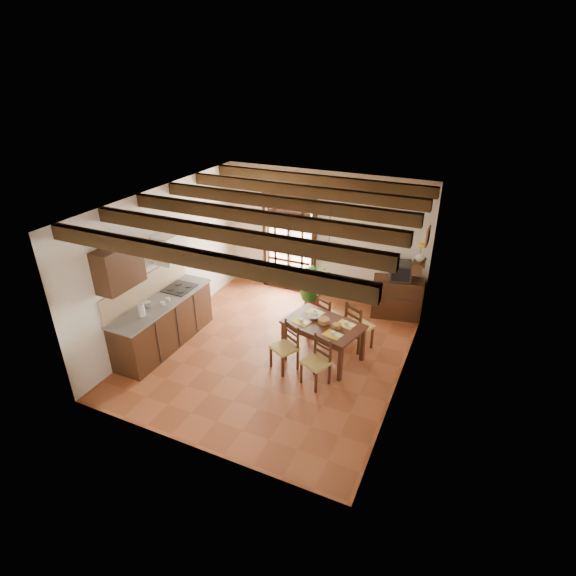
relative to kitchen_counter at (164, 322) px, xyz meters
The scene contains 25 objects.
ground_plane 2.10m from the kitchen_counter, 17.06° to the left, with size 5.00×5.00×0.00m, color brown.
room_shell 2.45m from the kitchen_counter, 17.06° to the left, with size 4.52×5.02×2.81m.
ceiling_beams 3.02m from the kitchen_counter, 17.06° to the left, with size 4.50×4.34×0.20m.
french_door 3.33m from the kitchen_counter, 69.23° to the left, with size 1.26×0.11×2.32m.
kitchen_counter is the anchor object (origin of this frame).
upper_cabinet 1.55m from the kitchen_counter, 99.72° to the right, with size 0.35×0.80×0.70m, color #331D10.
range_hood 1.38m from the kitchen_counter, 99.79° to the left, with size 0.38×0.60×0.54m.
counter_items 0.49m from the kitchen_counter, 89.91° to the left, with size 0.50×1.43×0.25m.
dining_table 2.94m from the kitchen_counter, 16.16° to the left, with size 1.47×1.14×0.71m.
chair_near_left 2.36m from the kitchen_counter, ahead, with size 0.53×0.52×0.86m.
chair_near_right 2.98m from the kitchen_counter, ahead, with size 0.50×0.49×0.85m.
chair_far_left 3.08m from the kitchen_counter, 30.16° to the left, with size 0.52×0.51×0.85m.
chair_far_right 3.58m from the kitchen_counter, 22.80° to the left, with size 0.57×0.56×0.92m.
table_setting 2.94m from the kitchen_counter, 16.16° to the left, with size 0.95×0.64×0.09m.
table_bowl 2.77m from the kitchen_counter, 19.45° to the left, with size 0.22×0.22×0.05m, color white.
sideboard 4.64m from the kitchen_counter, 37.51° to the left, with size 0.99×0.45×0.84m, color #331D10.
crt_tv 4.67m from the kitchen_counter, 37.45° to the left, with size 0.51×0.49×0.37m.
fuse_box 4.80m from the kitchen_counter, 41.72° to the left, with size 0.25×0.03×0.32m, color white.
plant_pot 3.18m from the kitchen_counter, 52.06° to the left, with size 0.36×0.36×0.22m, color maroon.
potted_plant 3.16m from the kitchen_counter, 52.06° to the left, with size 2.03×1.74×2.27m, color #144C19.
wall_shelf 4.76m from the kitchen_counter, 28.25° to the left, with size 0.20×0.42×0.20m.
shelf_vase 4.80m from the kitchen_counter, 28.25° to the left, with size 0.15×0.15×0.15m, color #B2BFB2.
shelf_flowers 4.85m from the kitchen_counter, 28.25° to the left, with size 0.14×0.14×0.36m.
framed_picture 4.98m from the kitchen_counter, 27.77° to the left, with size 0.03×0.32×0.32m.
pendant_lamp 3.37m from the kitchen_counter, 18.01° to the left, with size 0.36×0.36×0.84m.
Camera 1 is at (3.05, -6.09, 4.78)m, focal length 28.00 mm.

